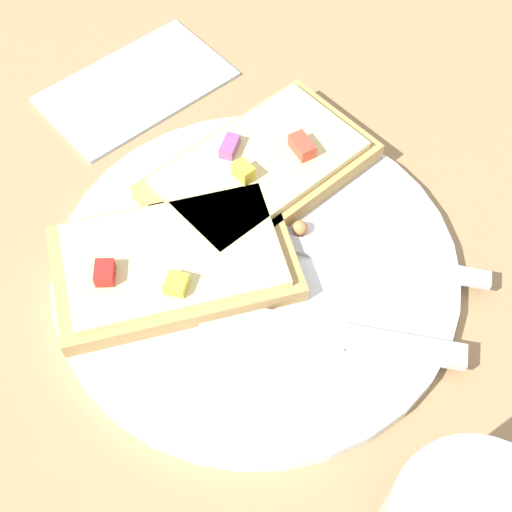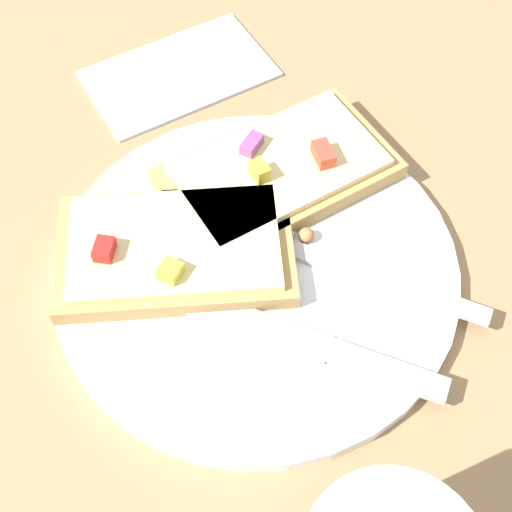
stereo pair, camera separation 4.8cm
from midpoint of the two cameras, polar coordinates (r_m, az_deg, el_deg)
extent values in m
plane|color=#9E7A51|center=(0.50, -2.75, -1.58)|extent=(4.00, 4.00, 0.00)
cylinder|color=white|center=(0.50, -2.78, -1.22)|extent=(0.28, 0.28, 0.01)
cube|color=#B7B7BC|center=(0.49, 7.64, -0.69)|extent=(0.10, 0.12, 0.01)
cube|color=#B7B7BC|center=(0.50, -3.54, 1.34)|extent=(0.05, 0.06, 0.01)
cube|color=#B7B7BC|center=(0.52, -7.85, 3.14)|extent=(0.02, 0.03, 0.00)
cube|color=#B7B7BC|center=(0.51, -8.08, 2.50)|extent=(0.02, 0.03, 0.00)
cube|color=#B7B7BC|center=(0.51, -8.31, 1.86)|extent=(0.02, 0.03, 0.00)
cube|color=#B7B7BC|center=(0.51, -8.55, 1.21)|extent=(0.02, 0.03, 0.00)
cube|color=#B7B7BC|center=(0.46, 8.98, -7.47)|extent=(0.06, 0.07, 0.01)
cube|color=#B7B7BC|center=(0.47, -3.39, -5.40)|extent=(0.09, 0.11, 0.00)
cube|color=tan|center=(0.49, -9.39, -0.79)|extent=(0.19, 0.16, 0.01)
cube|color=beige|center=(0.48, -9.55, -0.15)|extent=(0.17, 0.14, 0.01)
cube|color=red|center=(0.48, -14.89, -1.53)|extent=(0.02, 0.02, 0.01)
cube|color=yellow|center=(0.46, -9.36, -2.46)|extent=(0.02, 0.02, 0.01)
cube|color=tan|center=(0.53, -2.32, 6.56)|extent=(0.17, 0.10, 0.01)
cube|color=beige|center=(0.52, -2.36, 7.25)|extent=(0.15, 0.09, 0.01)
cube|color=yellow|center=(0.51, -3.74, 6.57)|extent=(0.01, 0.01, 0.01)
cube|color=#D14733|center=(0.52, 1.05, 8.61)|extent=(0.02, 0.02, 0.01)
cube|color=#934C8E|center=(0.53, -4.78, 8.56)|extent=(0.02, 0.02, 0.01)
sphere|color=tan|center=(0.50, -1.29, 1.72)|extent=(0.01, 0.01, 0.01)
sphere|color=tan|center=(0.54, 4.79, 6.89)|extent=(0.01, 0.01, 0.01)
sphere|color=#B27C49|center=(0.49, -1.52, -0.94)|extent=(0.01, 0.01, 0.01)
sphere|color=#C67E48|center=(0.50, 1.09, 1.78)|extent=(0.01, 0.01, 0.01)
cube|color=silver|center=(0.63, -11.81, 13.09)|extent=(0.15, 0.09, 0.01)
camera|label=1|loc=(0.02, -92.87, -4.40)|focal=50.00mm
camera|label=2|loc=(0.02, 87.13, 4.40)|focal=50.00mm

